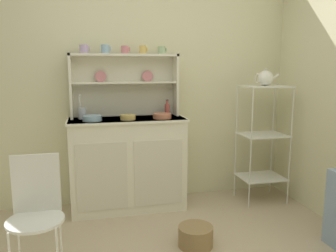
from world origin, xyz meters
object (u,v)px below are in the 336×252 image
bakers_rack (263,132)px  utensil_jar (82,113)px  hutch_cabinet (128,163)px  jam_bottle (167,109)px  porcelain_teapot (265,78)px  floor_basket (196,236)px  wire_chair (36,207)px  hutch_shelf_unit (124,80)px  cup_lilac_0 (84,49)px  bowl_mixing_large (92,118)px

bakers_rack → utensil_jar: (-1.82, 0.20, 0.23)m
hutch_cabinet → utensil_jar: (-0.42, 0.08, 0.50)m
hutch_cabinet → jam_bottle: jam_bottle is taller
utensil_jar → porcelain_teapot: size_ratio=0.96×
jam_bottle → floor_basket: bearing=-89.6°
wire_chair → hutch_shelf_unit: bearing=69.0°
hutch_cabinet → cup_lilac_0: bearing=162.2°
bakers_rack → hutch_shelf_unit: bearing=168.6°
cup_lilac_0 → porcelain_teapot: cup_lilac_0 is taller
cup_lilac_0 → jam_bottle: cup_lilac_0 is taller
hutch_shelf_unit → bakers_rack: (1.40, -0.28, -0.54)m
hutch_shelf_unit → jam_bottle: (0.42, -0.08, -0.30)m
hutch_cabinet → wire_chair: bearing=-124.4°
hutch_cabinet → porcelain_teapot: (1.40, -0.12, 0.83)m
bowl_mixing_large → jam_bottle: 0.77m
wire_chair → utensil_jar: (0.30, 1.13, 0.46)m
utensil_jar → hutch_cabinet: bearing=-10.4°
cup_lilac_0 → utensil_jar: size_ratio=0.41×
utensil_jar → bakers_rack: bearing=-6.2°
hutch_cabinet → hutch_shelf_unit: size_ratio=1.07×
bakers_rack → bowl_mixing_large: size_ratio=6.96×
wire_chair → jam_bottle: 1.68m
hutch_cabinet → floor_basket: size_ratio=4.10×
bowl_mixing_large → porcelain_teapot: 1.77m
cup_lilac_0 → jam_bottle: 1.00m
hutch_shelf_unit → porcelain_teapot: bearing=-11.4°
cup_lilac_0 → porcelain_teapot: bearing=-7.7°
wire_chair → bakers_rack: bearing=33.5°
floor_basket → porcelain_teapot: bearing=37.9°
hutch_cabinet → jam_bottle: (0.42, 0.09, 0.51)m
bowl_mixing_large → bakers_rack: bearing=-1.5°
hutch_cabinet → hutch_shelf_unit: (0.00, 0.16, 0.81)m
hutch_cabinet → hutch_shelf_unit: bearing=90.0°
floor_basket → cup_lilac_0: (-0.81, 0.99, 1.50)m
cup_lilac_0 → utensil_jar: bearing=-132.5°
hutch_shelf_unit → floor_basket: 1.64m
cup_lilac_0 → bowl_mixing_large: cup_lilac_0 is taller
hutch_shelf_unit → jam_bottle: hutch_shelf_unit is taller
bakers_rack → utensil_jar: bakers_rack is taller
bakers_rack → porcelain_teapot: bearing=-180.0°
wire_chair → bowl_mixing_large: bowl_mixing_large is taller
hutch_cabinet → cup_lilac_0: size_ratio=11.76×
bakers_rack → jam_bottle: bakers_rack is taller
wire_chair → utensil_jar: bearing=84.8°
bowl_mixing_large → porcelain_teapot: size_ratio=0.72×
hutch_shelf_unit → cup_lilac_0: size_ratio=10.99×
jam_bottle → wire_chair: bearing=-135.1°
floor_basket → jam_bottle: size_ratio=1.65×
jam_bottle → porcelain_teapot: (0.97, -0.21, 0.32)m
hutch_cabinet → cup_lilac_0: 1.18m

